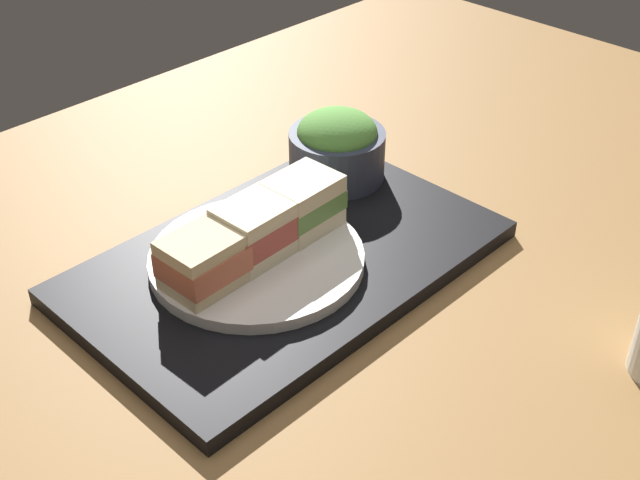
{
  "coord_description": "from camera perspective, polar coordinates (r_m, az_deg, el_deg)",
  "views": [
    {
      "loc": [
        50.83,
        45.79,
        50.25
      ],
      "look_at": [
        5.05,
        0.85,
        5.0
      ],
      "focal_mm": 46.92,
      "sensor_mm": 36.0,
      "label": 1
    }
  ],
  "objects": [
    {
      "name": "sandwich_plate",
      "position": [
        0.81,
        -4.34,
        -1.27
      ],
      "size": [
        20.84,
        20.84,
        1.2
      ],
      "primitive_type": "cylinder",
      "color": "white",
      "rests_on": "serving_tray"
    },
    {
      "name": "sandwich_middle",
      "position": [
        0.79,
        -4.44,
        0.69
      ],
      "size": [
        7.53,
        5.87,
        5.48
      ],
      "color": "beige",
      "rests_on": "sandwich_plate"
    },
    {
      "name": "salad_bowl",
      "position": [
        0.93,
        1.17,
        6.4
      ],
      "size": [
        10.69,
        10.69,
        7.93
      ],
      "color": "#33384C",
      "rests_on": "serving_tray"
    },
    {
      "name": "ground_plane",
      "position": [
        0.86,
        1.96,
        -1.93
      ],
      "size": [
        140.0,
        100.0,
        3.0
      ],
      "primitive_type": "cube",
      "color": "olive"
    },
    {
      "name": "sandwich_far",
      "position": [
        0.76,
        -8.0,
        -1.46
      ],
      "size": [
        7.06,
        6.08,
        5.06
      ],
      "color": "beige",
      "rests_on": "sandwich_plate"
    },
    {
      "name": "sandwich_near",
      "position": [
        0.83,
        -1.18,
        2.54
      ],
      "size": [
        7.29,
        5.8,
        5.52
      ],
      "color": "beige",
      "rests_on": "sandwich_plate"
    },
    {
      "name": "serving_tray",
      "position": [
        0.83,
        -2.32,
        -1.45
      ],
      "size": [
        41.42,
        26.2,
        1.75
      ],
      "primitive_type": "cube",
      "color": "black",
      "rests_on": "ground_plane"
    }
  ]
}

